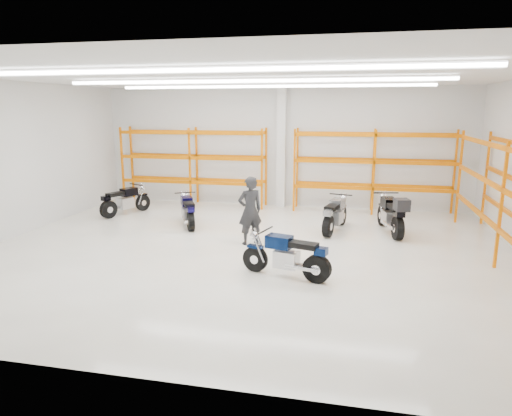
% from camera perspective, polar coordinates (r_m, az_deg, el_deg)
% --- Properties ---
extents(ground, '(14.00, 14.00, 0.00)m').
position_cam_1_polar(ground, '(12.17, -1.25, -5.41)').
color(ground, beige).
rests_on(ground, ground).
extents(room_shell, '(14.02, 12.02, 4.51)m').
position_cam_1_polar(room_shell, '(11.62, -1.30, 10.23)').
color(room_shell, silver).
rests_on(room_shell, ground).
extents(motorcycle_main, '(2.08, 0.89, 1.04)m').
position_cam_1_polar(motorcycle_main, '(10.20, 4.19, -6.10)').
color(motorcycle_main, black).
rests_on(motorcycle_main, ground).
extents(motorcycle_back_a, '(1.05, 1.97, 1.03)m').
position_cam_1_polar(motorcycle_back_a, '(16.81, -16.22, 0.79)').
color(motorcycle_back_a, black).
rests_on(motorcycle_back_a, ground).
extents(motorcycle_back_b, '(1.10, 1.88, 1.01)m').
position_cam_1_polar(motorcycle_back_b, '(14.77, -8.53, -0.45)').
color(motorcycle_back_b, black).
rests_on(motorcycle_back_b, ground).
extents(motorcycle_back_c, '(0.88, 2.16, 1.07)m').
position_cam_1_polar(motorcycle_back_c, '(14.14, 9.80, -0.94)').
color(motorcycle_back_c, black).
rests_on(motorcycle_back_c, ground).
extents(motorcycle_back_d, '(0.94, 2.41, 1.25)m').
position_cam_1_polar(motorcycle_back_d, '(14.22, 16.63, -0.82)').
color(motorcycle_back_d, black).
rests_on(motorcycle_back_d, ground).
extents(standing_man, '(0.83, 0.77, 1.91)m').
position_cam_1_polar(standing_man, '(12.56, -0.76, -0.33)').
color(standing_man, black).
rests_on(standing_man, ground).
extents(structural_column, '(0.32, 0.32, 4.50)m').
position_cam_1_polar(structural_column, '(17.36, 3.20, 7.51)').
color(structural_column, white).
rests_on(structural_column, ground).
extents(pallet_racking_back_left, '(5.67, 0.87, 3.00)m').
position_cam_1_polar(pallet_racking_back_left, '(17.93, -7.85, 6.08)').
color(pallet_racking_back_left, '#E56600').
rests_on(pallet_racking_back_left, ground).
extents(pallet_racking_back_right, '(5.67, 0.87, 3.00)m').
position_cam_1_polar(pallet_racking_back_right, '(16.88, 14.52, 5.41)').
color(pallet_racking_back_right, '#E56600').
rests_on(pallet_racking_back_right, ground).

